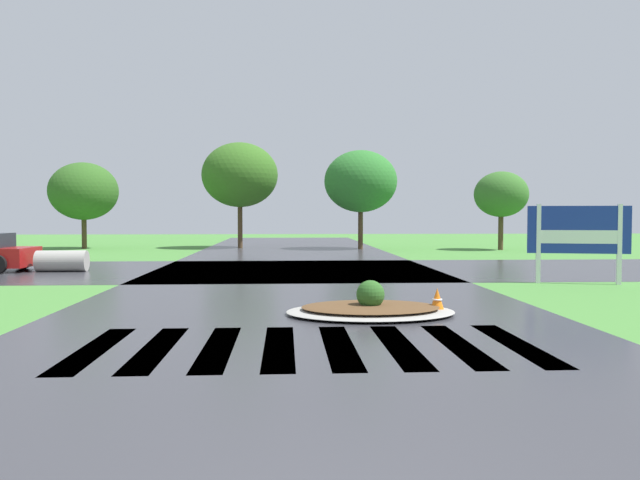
{
  "coord_description": "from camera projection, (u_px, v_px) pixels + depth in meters",
  "views": [
    {
      "loc": [
        -0.35,
        -3.4,
        1.97
      ],
      "look_at": [
        0.57,
        13.17,
        1.3
      ],
      "focal_mm": 35.09,
      "sensor_mm": 36.0,
      "label": 1
    }
  ],
  "objects": [
    {
      "name": "asphalt_roadway",
      "position": [
        302.0,
        306.0,
        13.46
      ],
      "size": [
        10.0,
        80.0,
        0.01
      ],
      "primitive_type": "cube",
      "color": "#35353A",
      "rests_on": "ground"
    },
    {
      "name": "asphalt_cross_road",
      "position": [
        295.0,
        270.0,
        22.25
      ],
      "size": [
        90.0,
        9.0,
        0.01
      ],
      "primitive_type": "cube",
      "color": "#35353A",
      "rests_on": "ground"
    },
    {
      "name": "crosswalk_stripes",
      "position": [
        309.0,
        346.0,
        9.33
      ],
      "size": [
        6.75,
        3.23,
        0.01
      ],
      "color": "white",
      "rests_on": "ground"
    },
    {
      "name": "estate_billboard",
      "position": [
        579.0,
        233.0,
        17.76
      ],
      "size": [
        2.73,
        0.75,
        2.27
      ],
      "rotation": [
        0.0,
        0.0,
        2.9
      ],
      "color": "white",
      "rests_on": "ground"
    },
    {
      "name": "median_island",
      "position": [
        370.0,
        308.0,
        12.32
      ],
      "size": [
        3.33,
        2.4,
        0.68
      ],
      "color": "#9E9B93",
      "rests_on": "ground"
    },
    {
      "name": "drainage_pipe_stack",
      "position": [
        62.0,
        261.0,
        21.6
      ],
      "size": [
        1.7,
        0.77,
        0.73
      ],
      "color": "#9E9B93",
      "rests_on": "ground"
    },
    {
      "name": "traffic_cone",
      "position": [
        437.0,
        301.0,
        12.47
      ],
      "size": [
        0.36,
        0.36,
        0.51
      ],
      "color": "orange",
      "rests_on": "ground"
    },
    {
      "name": "background_treeline",
      "position": [
        180.0,
        181.0,
        35.35
      ],
      "size": [
        35.32,
        6.76,
        6.21
      ],
      "color": "#4C3823",
      "rests_on": "ground"
    }
  ]
}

